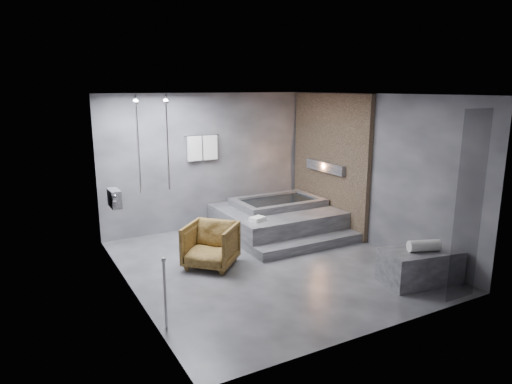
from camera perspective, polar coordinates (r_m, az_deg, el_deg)
room at (r=7.70m, az=3.23°, el=4.15°), size 5.00×5.04×2.82m
tub_deck at (r=9.37m, az=2.61°, el=-3.53°), size 2.20×2.00×0.50m
tub_step at (r=8.48m, az=6.77°, el=-6.53°), size 2.20×0.36×0.18m
concrete_bench at (r=7.44m, az=19.81°, el=-8.70°), size 1.24×0.82×0.52m
driftwood_chair at (r=7.61m, az=-5.68°, el=-6.61°), size 1.12×1.12×0.73m
rolled_towel at (r=7.29m, az=20.27°, el=-6.31°), size 0.51×0.33×0.17m
deck_towel at (r=8.43m, az=0.18°, el=-3.38°), size 0.32×0.27×0.07m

